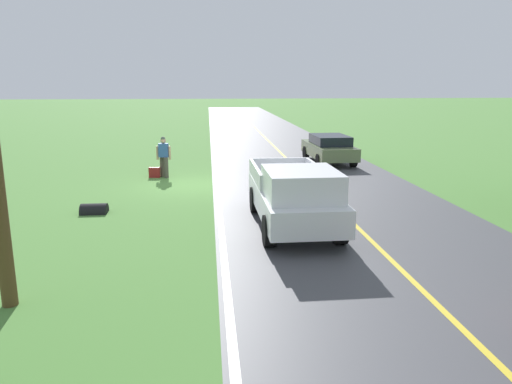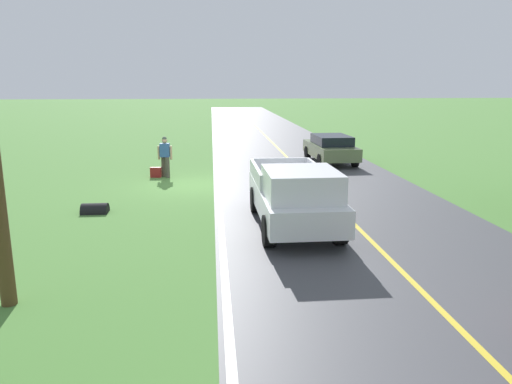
# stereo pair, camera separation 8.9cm
# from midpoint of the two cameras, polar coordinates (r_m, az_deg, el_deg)

# --- Properties ---
(ground_plane) EXTENTS (200.00, 200.00, 0.00)m
(ground_plane) POSITION_cam_midpoint_polar(r_m,az_deg,el_deg) (19.59, -7.52, 0.80)
(ground_plane) COLOR #4C7F38
(road_surface) EXTENTS (8.03, 120.00, 0.00)m
(road_surface) POSITION_cam_midpoint_polar(r_m,az_deg,el_deg) (20.00, 6.36, 1.09)
(road_surface) COLOR #47474C
(road_surface) RESTS_ON ground
(lane_edge_line) EXTENTS (0.16, 117.60, 0.00)m
(lane_edge_line) POSITION_cam_midpoint_polar(r_m,az_deg,el_deg) (19.58, -4.70, 0.88)
(lane_edge_line) COLOR silver
(lane_edge_line) RESTS_ON ground
(lane_centre_line) EXTENTS (0.14, 117.60, 0.00)m
(lane_centre_line) POSITION_cam_midpoint_polar(r_m,az_deg,el_deg) (20.00, 6.36, 1.10)
(lane_centre_line) COLOR gold
(lane_centre_line) RESTS_ON ground
(hitchhiker_walking) EXTENTS (0.62, 0.53, 1.75)m
(hitchhiker_walking) POSITION_cam_midpoint_polar(r_m,az_deg,el_deg) (21.28, -10.83, 4.32)
(hitchhiker_walking) COLOR #4C473D
(hitchhiker_walking) RESTS_ON ground
(suitcase_carried) EXTENTS (0.48, 0.24, 0.44)m
(suitcase_carried) POSITION_cam_midpoint_polar(r_m,az_deg,el_deg) (21.40, -11.89, 2.25)
(suitcase_carried) COLOR maroon
(suitcase_carried) RESTS_ON ground
(pickup_truck_passing) EXTENTS (2.14, 5.42, 1.82)m
(pickup_truck_passing) POSITION_cam_midpoint_polar(r_m,az_deg,el_deg) (13.53, 4.37, -0.33)
(pickup_truck_passing) COLOR silver
(pickup_truck_passing) RESTS_ON ground
(sedan_near_oncoming) EXTENTS (2.04, 4.46, 1.41)m
(sedan_near_oncoming) POSITION_cam_midpoint_polar(r_m,az_deg,el_deg) (24.99, 8.42, 5.12)
(sedan_near_oncoming) COLOR #66754C
(sedan_near_oncoming) RESTS_ON ground
(drainage_culvert) EXTENTS (0.80, 0.60, 0.60)m
(drainage_culvert) POSITION_cam_midpoint_polar(r_m,az_deg,el_deg) (16.16, -18.49, -2.33)
(drainage_culvert) COLOR black
(drainage_culvert) RESTS_ON ground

